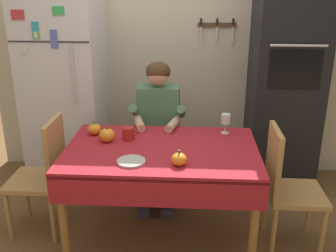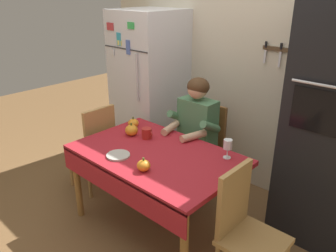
% 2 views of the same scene
% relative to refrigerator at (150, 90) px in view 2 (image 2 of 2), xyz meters
% --- Properties ---
extents(ground_plane, '(10.00, 10.00, 0.00)m').
position_rel_refrigerator_xyz_m(ground_plane, '(0.95, -0.96, -0.90)').
color(ground_plane, brown).
rests_on(ground_plane, ground).
extents(back_wall_assembly, '(3.70, 0.13, 2.60)m').
position_rel_refrigerator_xyz_m(back_wall_assembly, '(1.00, 0.39, 0.40)').
color(back_wall_assembly, beige).
rests_on(back_wall_assembly, ground).
extents(refrigerator, '(0.68, 0.71, 1.80)m').
position_rel_refrigerator_xyz_m(refrigerator, '(0.00, 0.00, 0.00)').
color(refrigerator, silver).
rests_on(refrigerator, ground).
extents(wall_oven, '(0.60, 0.64, 2.10)m').
position_rel_refrigerator_xyz_m(wall_oven, '(2.00, 0.04, 0.15)').
color(wall_oven, black).
rests_on(wall_oven, ground).
extents(dining_table, '(1.40, 0.90, 0.74)m').
position_rel_refrigerator_xyz_m(dining_table, '(0.95, -0.88, -0.24)').
color(dining_table, '#9E6B33').
rests_on(dining_table, ground).
extents(chair_behind_person, '(0.40, 0.40, 0.93)m').
position_rel_refrigerator_xyz_m(chair_behind_person, '(0.88, -0.09, -0.39)').
color(chair_behind_person, brown).
rests_on(chair_behind_person, ground).
extents(seated_person, '(0.47, 0.55, 1.25)m').
position_rel_refrigerator_xyz_m(seated_person, '(0.88, -0.28, -0.16)').
color(seated_person, '#38384C').
rests_on(seated_person, ground).
extents(chair_left_side, '(0.40, 0.40, 0.93)m').
position_rel_refrigerator_xyz_m(chair_left_side, '(0.05, -0.84, -0.39)').
color(chair_left_side, tan).
rests_on(chair_left_side, ground).
extents(chair_right_side, '(0.40, 0.40, 0.93)m').
position_rel_refrigerator_xyz_m(chair_right_side, '(1.85, -0.93, -0.39)').
color(chair_right_side, tan).
rests_on(chair_right_side, ground).
extents(coffee_mug, '(0.12, 0.09, 0.10)m').
position_rel_refrigerator_xyz_m(coffee_mug, '(0.69, -0.71, -0.11)').
color(coffee_mug, '#B2231E').
rests_on(coffee_mug, dining_table).
extents(wine_glass, '(0.07, 0.07, 0.16)m').
position_rel_refrigerator_xyz_m(wine_glass, '(1.43, -0.54, -0.05)').
color(wine_glass, white).
rests_on(wine_glass, dining_table).
extents(pumpkin_large, '(0.12, 0.12, 0.12)m').
position_rel_refrigerator_xyz_m(pumpkin_large, '(0.53, -0.76, -0.11)').
color(pumpkin_large, orange).
rests_on(pumpkin_large, dining_table).
extents(pumpkin_medium, '(0.11, 0.11, 0.11)m').
position_rel_refrigerator_xyz_m(pumpkin_medium, '(0.40, -0.62, -0.12)').
color(pumpkin_medium, orange).
rests_on(pumpkin_medium, dining_table).
extents(pumpkin_small, '(0.10, 0.10, 0.11)m').
position_rel_refrigerator_xyz_m(pumpkin_small, '(1.09, -1.14, -0.12)').
color(pumpkin_small, orange).
rests_on(pumpkin_small, dining_table).
extents(serving_tray, '(0.19, 0.19, 0.02)m').
position_rel_refrigerator_xyz_m(serving_tray, '(0.77, -1.12, -0.15)').
color(serving_tray, '#B7B2A8').
rests_on(serving_tray, dining_table).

